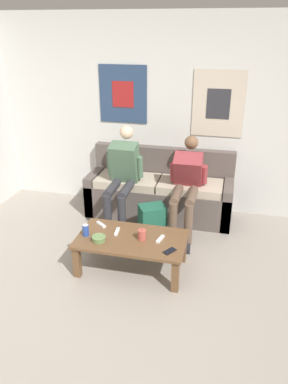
{
  "coord_description": "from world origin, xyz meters",
  "views": [
    {
      "loc": [
        0.83,
        -2.4,
        2.38
      ],
      "look_at": [
        -0.06,
        1.28,
        0.68
      ],
      "focal_mm": 35.0,
      "sensor_mm": 36.0,
      "label": 1
    }
  ],
  "objects_px": {
    "coffee_table": "(131,243)",
    "backpack": "(152,224)",
    "person_seated_teen": "(186,183)",
    "pillar_candle": "(142,235)",
    "ceramic_bowl": "(99,238)",
    "game_controller_far_center": "(117,232)",
    "game_controller_near_right": "(101,225)",
    "person_seated_adult": "(122,174)",
    "game_controller_near_left": "(160,239)",
    "cell_phone": "(170,251)",
    "couch": "(160,193)",
    "drink_can_blue": "(86,230)"
  },
  "relations": [
    {
      "from": "couch",
      "to": "game_controller_near_right",
      "type": "height_order",
      "value": "couch"
    },
    {
      "from": "ceramic_bowl",
      "to": "game_controller_far_center",
      "type": "distance_m",
      "value": 0.24
    },
    {
      "from": "couch",
      "to": "game_controller_far_center",
      "type": "relative_size",
      "value": 13.04
    },
    {
      "from": "ceramic_bowl",
      "to": "game_controller_near_right",
      "type": "distance_m",
      "value": 0.32
    },
    {
      "from": "backpack",
      "to": "game_controller_near_right",
      "type": "height_order",
      "value": "backpack"
    },
    {
      "from": "person_seated_teen",
      "to": "pillar_candle",
      "type": "distance_m",
      "value": 1.06
    },
    {
      "from": "cell_phone",
      "to": "game_controller_near_left",
      "type": "bearing_deg",
      "value": 125.14
    },
    {
      "from": "game_controller_far_center",
      "to": "coffee_table",
      "type": "bearing_deg",
      "value": -21.04
    },
    {
      "from": "couch",
      "to": "game_controller_near_right",
      "type": "relative_size",
      "value": 14.2
    },
    {
      "from": "coffee_table",
      "to": "game_controller_far_center",
      "type": "relative_size",
      "value": 7.66
    },
    {
      "from": "coffee_table",
      "to": "pillar_candle",
      "type": "relative_size",
      "value": 9.22
    },
    {
      "from": "game_controller_near_right",
      "to": "coffee_table",
      "type": "bearing_deg",
      "value": -23.91
    },
    {
      "from": "ceramic_bowl",
      "to": "drink_can_blue",
      "type": "distance_m",
      "value": 0.18
    },
    {
      "from": "backpack",
      "to": "game_controller_near_left",
      "type": "distance_m",
      "value": 0.66
    },
    {
      "from": "game_controller_far_center",
      "to": "game_controller_near_left",
      "type": "bearing_deg",
      "value": -4.71
    },
    {
      "from": "ceramic_bowl",
      "to": "pillar_candle",
      "type": "relative_size",
      "value": 1.19
    },
    {
      "from": "backpack",
      "to": "game_controller_near_left",
      "type": "xyz_separation_m",
      "value": [
        0.21,
        -0.6,
        0.17
      ]
    },
    {
      "from": "couch",
      "to": "ceramic_bowl",
      "type": "relative_size",
      "value": 13.15
    },
    {
      "from": "pillar_candle",
      "to": "game_controller_near_left",
      "type": "distance_m",
      "value": 0.19
    },
    {
      "from": "backpack",
      "to": "game_controller_near_left",
      "type": "height_order",
      "value": "backpack"
    },
    {
      "from": "coffee_table",
      "to": "game_controller_near_left",
      "type": "xyz_separation_m",
      "value": [
        0.3,
        0.03,
        0.07
      ]
    },
    {
      "from": "person_seated_teen",
      "to": "game_controller_near_left",
      "type": "height_order",
      "value": "person_seated_teen"
    },
    {
      "from": "person_seated_teen",
      "to": "cell_phone",
      "type": "distance_m",
      "value": 1.17
    },
    {
      "from": "coffee_table",
      "to": "cell_phone",
      "type": "relative_size",
      "value": 7.49
    },
    {
      "from": "coffee_table",
      "to": "game_controller_near_right",
      "type": "xyz_separation_m",
      "value": [
        -0.39,
        0.17,
        0.07
      ]
    },
    {
      "from": "game_controller_near_right",
      "to": "drink_can_blue",
      "type": "bearing_deg",
      "value": -109.04
    },
    {
      "from": "couch",
      "to": "game_controller_near_right",
      "type": "distance_m",
      "value": 1.22
    },
    {
      "from": "game_controller_near_left",
      "to": "game_controller_far_center",
      "type": "height_order",
      "value": "same"
    },
    {
      "from": "coffee_table",
      "to": "person_seated_adult",
      "type": "bearing_deg",
      "value": 111.31
    },
    {
      "from": "game_controller_near_left",
      "to": "game_controller_far_center",
      "type": "bearing_deg",
      "value": 175.29
    },
    {
      "from": "game_controller_far_center",
      "to": "pillar_candle",
      "type": "bearing_deg",
      "value": -13.73
    },
    {
      "from": "game_controller_near_right",
      "to": "cell_phone",
      "type": "distance_m",
      "value": 0.88
    },
    {
      "from": "coffee_table",
      "to": "game_controller_far_center",
      "type": "distance_m",
      "value": 0.2
    },
    {
      "from": "couch",
      "to": "game_controller_far_center",
      "type": "distance_m",
      "value": 1.26
    },
    {
      "from": "person_seated_adult",
      "to": "person_seated_teen",
      "type": "distance_m",
      "value": 0.8
    },
    {
      "from": "person_seated_adult",
      "to": "ceramic_bowl",
      "type": "distance_m",
      "value": 1.13
    },
    {
      "from": "coffee_table",
      "to": "backpack",
      "type": "bearing_deg",
      "value": 82.33
    },
    {
      "from": "game_controller_near_left",
      "to": "person_seated_teen",
      "type": "bearing_deg",
      "value": 82.31
    },
    {
      "from": "pillar_candle",
      "to": "game_controller_near_right",
      "type": "distance_m",
      "value": 0.54
    },
    {
      "from": "person_seated_adult",
      "to": "drink_can_blue",
      "type": "bearing_deg",
      "value": -95.35
    },
    {
      "from": "backpack",
      "to": "game_controller_far_center",
      "type": "distance_m",
      "value": 0.64
    },
    {
      "from": "couch",
      "to": "pillar_candle",
      "type": "height_order",
      "value": "couch"
    },
    {
      "from": "drink_can_blue",
      "to": "cell_phone",
      "type": "relative_size",
      "value": 0.83
    },
    {
      "from": "backpack",
      "to": "ceramic_bowl",
      "type": "height_order",
      "value": "backpack"
    },
    {
      "from": "person_seated_teen",
      "to": "drink_can_blue",
      "type": "bearing_deg",
      "value": -130.61
    },
    {
      "from": "backpack",
      "to": "game_controller_far_center",
      "type": "bearing_deg",
      "value": -114.87
    },
    {
      "from": "backpack",
      "to": "pillar_candle",
      "type": "height_order",
      "value": "pillar_candle"
    },
    {
      "from": "person_seated_teen",
      "to": "cell_phone",
      "type": "bearing_deg",
      "value": -89.94
    },
    {
      "from": "ceramic_bowl",
      "to": "drink_can_blue",
      "type": "height_order",
      "value": "drink_can_blue"
    },
    {
      "from": "person_seated_adult",
      "to": "game_controller_far_center",
      "type": "xyz_separation_m",
      "value": [
        0.2,
        -0.9,
        -0.29
      ]
    }
  ]
}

